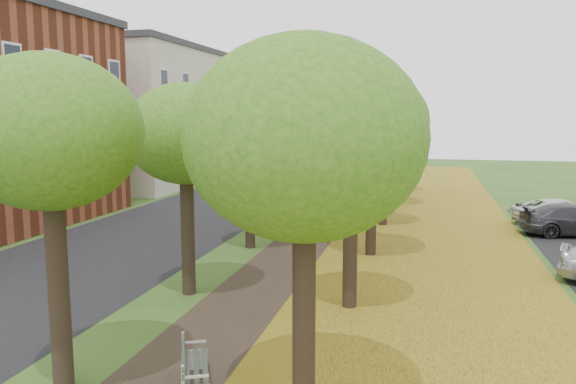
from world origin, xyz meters
The scene contains 9 objects.
street_asphalt centered at (-7.50, 15.00, 0.00)m, with size 8.00×70.00×0.01m, color black.
footpath centered at (0.00, 15.00, 0.00)m, with size 3.20×70.00×0.01m, color black.
leaf_verge centered at (5.00, 15.00, 0.01)m, with size 7.50×70.00×0.01m, color #9D8C1D.
tree_row_west centered at (-2.20, 15.00, 4.73)m, with size 3.72×33.72×6.35m.
tree_row_east centered at (2.60, 15.00, 4.73)m, with size 3.72×33.72×6.35m.
building_cream centered at (-17.00, 33.00, 5.21)m, with size 10.30×20.30×10.40m.
bench centered at (0.27, 0.61, 0.42)m, with size 1.15×1.78×0.82m.
car_grey centered at (11.00, 17.58, 0.68)m, with size 1.90×4.67×1.36m, color #303135.
car_white centered at (11.00, 19.85, 0.64)m, with size 2.11×4.58×1.27m, color silver.
Camera 1 is at (4.54, -9.00, 5.31)m, focal length 35.00 mm.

